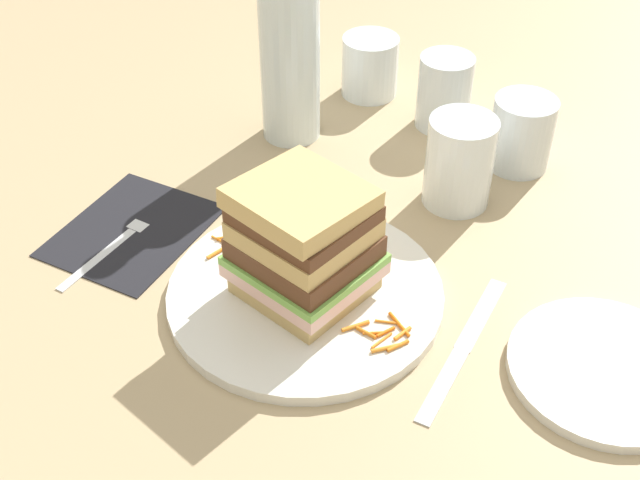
{
  "coord_description": "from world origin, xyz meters",
  "views": [
    {
      "loc": [
        0.28,
        -0.51,
        0.56
      ],
      "look_at": [
        -0.01,
        0.02,
        0.05
      ],
      "focal_mm": 45.92,
      "sensor_mm": 36.0,
      "label": 1
    }
  ],
  "objects_px": {
    "fork": "(118,239)",
    "juice_glass": "(459,167)",
    "water_bottle": "(289,39)",
    "empty_tumbler_0": "(521,133)",
    "knife": "(461,350)",
    "side_plate": "(605,369)",
    "napkin_dark": "(133,230)",
    "sandwich": "(304,243)",
    "empty_tumbler_1": "(444,92)",
    "main_plate": "(305,293)",
    "empty_tumbler_2": "(370,66)"
  },
  "relations": [
    {
      "from": "fork",
      "to": "knife",
      "type": "height_order",
      "value": "fork"
    },
    {
      "from": "empty_tumbler_1",
      "to": "water_bottle",
      "type": "bearing_deg",
      "value": -145.16
    },
    {
      "from": "water_bottle",
      "to": "juice_glass",
      "type": "bearing_deg",
      "value": -8.25
    },
    {
      "from": "fork",
      "to": "juice_glass",
      "type": "distance_m",
      "value": 0.38
    },
    {
      "from": "sandwich",
      "to": "napkin_dark",
      "type": "height_order",
      "value": "sandwich"
    },
    {
      "from": "sandwich",
      "to": "side_plate",
      "type": "relative_size",
      "value": 0.82
    },
    {
      "from": "knife",
      "to": "empty_tumbler_0",
      "type": "xyz_separation_m",
      "value": [
        -0.05,
        0.32,
        0.04
      ]
    },
    {
      "from": "empty_tumbler_2",
      "to": "fork",
      "type": "bearing_deg",
      "value": -102.91
    },
    {
      "from": "fork",
      "to": "juice_glass",
      "type": "xyz_separation_m",
      "value": [
        0.29,
        0.24,
        0.04
      ]
    },
    {
      "from": "sandwich",
      "to": "fork",
      "type": "relative_size",
      "value": 0.85
    },
    {
      "from": "napkin_dark",
      "to": "juice_glass",
      "type": "bearing_deg",
      "value": 37.46
    },
    {
      "from": "napkin_dark",
      "to": "fork",
      "type": "xyz_separation_m",
      "value": [
        -0.0,
        -0.02,
        0.0
      ]
    },
    {
      "from": "fork",
      "to": "empty_tumbler_0",
      "type": "height_order",
      "value": "empty_tumbler_0"
    },
    {
      "from": "water_bottle",
      "to": "empty_tumbler_0",
      "type": "xyz_separation_m",
      "value": [
        0.27,
        0.07,
        -0.09
      ]
    },
    {
      "from": "main_plate",
      "to": "juice_glass",
      "type": "bearing_deg",
      "value": 72.34
    },
    {
      "from": "sandwich",
      "to": "knife",
      "type": "relative_size",
      "value": 0.71
    },
    {
      "from": "juice_glass",
      "to": "empty_tumbler_2",
      "type": "xyz_separation_m",
      "value": [
        -0.19,
        0.17,
        -0.01
      ]
    },
    {
      "from": "main_plate",
      "to": "water_bottle",
      "type": "bearing_deg",
      "value": 122.57
    },
    {
      "from": "empty_tumbler_1",
      "to": "side_plate",
      "type": "height_order",
      "value": "empty_tumbler_1"
    },
    {
      "from": "fork",
      "to": "water_bottle",
      "type": "relative_size",
      "value": 0.58
    },
    {
      "from": "sandwich",
      "to": "water_bottle",
      "type": "height_order",
      "value": "water_bottle"
    },
    {
      "from": "fork",
      "to": "knife",
      "type": "distance_m",
      "value": 0.38
    },
    {
      "from": "sandwich",
      "to": "fork",
      "type": "distance_m",
      "value": 0.23
    },
    {
      "from": "main_plate",
      "to": "napkin_dark",
      "type": "distance_m",
      "value": 0.21
    },
    {
      "from": "main_plate",
      "to": "sandwich",
      "type": "height_order",
      "value": "sandwich"
    },
    {
      "from": "side_plate",
      "to": "napkin_dark",
      "type": "bearing_deg",
      "value": -175.32
    },
    {
      "from": "fork",
      "to": "napkin_dark",
      "type": "bearing_deg",
      "value": 87.8
    },
    {
      "from": "side_plate",
      "to": "knife",
      "type": "bearing_deg",
      "value": -163.62
    },
    {
      "from": "knife",
      "to": "juice_glass",
      "type": "height_order",
      "value": "juice_glass"
    },
    {
      "from": "knife",
      "to": "empty_tumbler_1",
      "type": "xyz_separation_m",
      "value": [
        -0.16,
        0.36,
        0.05
      ]
    },
    {
      "from": "napkin_dark",
      "to": "water_bottle",
      "type": "xyz_separation_m",
      "value": [
        0.05,
        0.25,
        0.13
      ]
    },
    {
      "from": "fork",
      "to": "water_bottle",
      "type": "height_order",
      "value": "water_bottle"
    },
    {
      "from": "empty_tumbler_1",
      "to": "knife",
      "type": "bearing_deg",
      "value": -65.26
    },
    {
      "from": "knife",
      "to": "water_bottle",
      "type": "height_order",
      "value": "water_bottle"
    },
    {
      "from": "knife",
      "to": "water_bottle",
      "type": "distance_m",
      "value": 0.42
    },
    {
      "from": "main_plate",
      "to": "empty_tumbler_0",
      "type": "xyz_separation_m",
      "value": [
        0.11,
        0.32,
        0.04
      ]
    },
    {
      "from": "knife",
      "to": "fork",
      "type": "bearing_deg",
      "value": -175.85
    },
    {
      "from": "side_plate",
      "to": "empty_tumbler_0",
      "type": "bearing_deg",
      "value": 121.6
    },
    {
      "from": "fork",
      "to": "empty_tumbler_0",
      "type": "relative_size",
      "value": 1.92
    },
    {
      "from": "empty_tumbler_0",
      "to": "empty_tumbler_2",
      "type": "height_order",
      "value": "empty_tumbler_0"
    },
    {
      "from": "sandwich",
      "to": "empty_tumbler_0",
      "type": "bearing_deg",
      "value": 71.41
    },
    {
      "from": "juice_glass",
      "to": "empty_tumbler_2",
      "type": "height_order",
      "value": "juice_glass"
    },
    {
      "from": "napkin_dark",
      "to": "sandwich",
      "type": "bearing_deg",
      "value": -0.55
    },
    {
      "from": "knife",
      "to": "napkin_dark",
      "type": "bearing_deg",
      "value": -179.24
    },
    {
      "from": "sandwich",
      "to": "knife",
      "type": "height_order",
      "value": "sandwich"
    },
    {
      "from": "sandwich",
      "to": "side_plate",
      "type": "xyz_separation_m",
      "value": [
        0.28,
        0.04,
        -0.07
      ]
    },
    {
      "from": "empty_tumbler_0",
      "to": "side_plate",
      "type": "height_order",
      "value": "empty_tumbler_0"
    },
    {
      "from": "sandwich",
      "to": "empty_tumbler_1",
      "type": "distance_m",
      "value": 0.36
    },
    {
      "from": "fork",
      "to": "side_plate",
      "type": "relative_size",
      "value": 0.96
    },
    {
      "from": "main_plate",
      "to": "empty_tumbler_1",
      "type": "relative_size",
      "value": 2.87
    }
  ]
}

